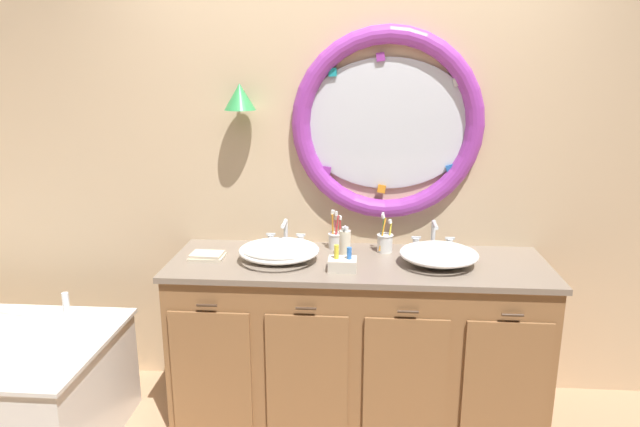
{
  "coord_description": "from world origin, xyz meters",
  "views": [
    {
      "loc": [
        0.09,
        -2.58,
        1.87
      ],
      "look_at": [
        -0.12,
        0.25,
        1.13
      ],
      "focal_mm": 31.95,
      "sensor_mm": 36.0,
      "label": 1
    }
  ],
  "objects_px": {
    "toothbrush_holder_left": "(336,239)",
    "toiletry_basket": "(343,263)",
    "toothbrush_holder_right": "(385,242)",
    "sink_basin_right": "(439,254)",
    "folded_hand_towel": "(207,256)",
    "sink_basin_left": "(279,251)",
    "soap_dispenser": "(345,243)"
  },
  "relations": [
    {
      "from": "toothbrush_holder_left",
      "to": "sink_basin_right",
      "type": "bearing_deg",
      "value": -23.5
    },
    {
      "from": "soap_dispenser",
      "to": "folded_hand_towel",
      "type": "relative_size",
      "value": 0.96
    },
    {
      "from": "sink_basin_right",
      "to": "toiletry_basket",
      "type": "bearing_deg",
      "value": -166.9
    },
    {
      "from": "sink_basin_right",
      "to": "toothbrush_holder_left",
      "type": "relative_size",
      "value": 1.8
    },
    {
      "from": "sink_basin_left",
      "to": "toothbrush_holder_right",
      "type": "distance_m",
      "value": 0.59
    },
    {
      "from": "sink_basin_right",
      "to": "toothbrush_holder_left",
      "type": "distance_m",
      "value": 0.59
    },
    {
      "from": "toothbrush_holder_left",
      "to": "soap_dispenser",
      "type": "xyz_separation_m",
      "value": [
        0.06,
        -0.13,
        0.02
      ]
    },
    {
      "from": "toothbrush_holder_left",
      "to": "toiletry_basket",
      "type": "xyz_separation_m",
      "value": [
        0.05,
        -0.35,
        -0.02
      ]
    },
    {
      "from": "soap_dispenser",
      "to": "sink_basin_left",
      "type": "bearing_deg",
      "value": -163.28
    },
    {
      "from": "toothbrush_holder_left",
      "to": "folded_hand_towel",
      "type": "relative_size",
      "value": 1.24
    },
    {
      "from": "sink_basin_right",
      "to": "soap_dispenser",
      "type": "height_order",
      "value": "soap_dispenser"
    },
    {
      "from": "toothbrush_holder_right",
      "to": "folded_hand_towel",
      "type": "xyz_separation_m",
      "value": [
        -0.94,
        -0.18,
        -0.04
      ]
    },
    {
      "from": "sink_basin_left",
      "to": "soap_dispenser",
      "type": "distance_m",
      "value": 0.36
    },
    {
      "from": "sink_basin_right",
      "to": "toothbrush_holder_right",
      "type": "height_order",
      "value": "toothbrush_holder_right"
    },
    {
      "from": "soap_dispenser",
      "to": "folded_hand_towel",
      "type": "bearing_deg",
      "value": -172.47
    },
    {
      "from": "sink_basin_left",
      "to": "toothbrush_holder_right",
      "type": "xyz_separation_m",
      "value": [
        0.55,
        0.19,
        0.0
      ]
    },
    {
      "from": "toothbrush_holder_right",
      "to": "toothbrush_holder_left",
      "type": "bearing_deg",
      "value": 170.94
    },
    {
      "from": "sink_basin_right",
      "to": "sink_basin_left",
      "type": "bearing_deg",
      "value": 180.0
    },
    {
      "from": "toothbrush_holder_left",
      "to": "folded_hand_towel",
      "type": "distance_m",
      "value": 0.71
    },
    {
      "from": "toothbrush_holder_right",
      "to": "sink_basin_left",
      "type": "bearing_deg",
      "value": -161.01
    },
    {
      "from": "toiletry_basket",
      "to": "sink_basin_right",
      "type": "bearing_deg",
      "value": 13.1
    },
    {
      "from": "folded_hand_towel",
      "to": "toiletry_basket",
      "type": "distance_m",
      "value": 0.73
    },
    {
      "from": "sink_basin_left",
      "to": "soap_dispenser",
      "type": "bearing_deg",
      "value": 16.72
    },
    {
      "from": "toiletry_basket",
      "to": "folded_hand_towel",
      "type": "bearing_deg",
      "value": 170.61
    },
    {
      "from": "toothbrush_holder_right",
      "to": "folded_hand_towel",
      "type": "height_order",
      "value": "toothbrush_holder_right"
    },
    {
      "from": "soap_dispenser",
      "to": "toothbrush_holder_left",
      "type": "bearing_deg",
      "value": 112.88
    },
    {
      "from": "toothbrush_holder_left",
      "to": "toothbrush_holder_right",
      "type": "bearing_deg",
      "value": -9.06
    },
    {
      "from": "sink_basin_right",
      "to": "folded_hand_towel",
      "type": "xyz_separation_m",
      "value": [
        -1.21,
        0.01,
        -0.04
      ]
    },
    {
      "from": "soap_dispenser",
      "to": "toiletry_basket",
      "type": "bearing_deg",
      "value": -91.03
    },
    {
      "from": "soap_dispenser",
      "to": "folded_hand_towel",
      "type": "height_order",
      "value": "soap_dispenser"
    },
    {
      "from": "sink_basin_right",
      "to": "soap_dispenser",
      "type": "relative_size",
      "value": 2.33
    },
    {
      "from": "toothbrush_holder_right",
      "to": "folded_hand_towel",
      "type": "bearing_deg",
      "value": -168.89
    }
  ]
}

